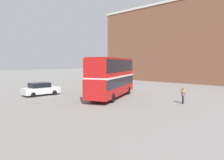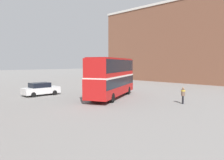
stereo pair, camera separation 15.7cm
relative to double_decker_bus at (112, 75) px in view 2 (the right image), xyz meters
name	(u,v)px [view 2 (the right image)]	position (x,y,z in m)	size (l,w,h in m)	color
ground_plane	(104,98)	(-0.98, 0.37, -2.69)	(240.00, 240.00, 0.00)	gray
building_row_right	(184,43)	(27.73, 5.01, 6.00)	(9.36, 39.63, 17.36)	brown
double_decker_bus	(112,75)	(0.00, 0.00, 0.00)	(10.59, 6.83, 4.71)	red
pedestrian_foreground	(183,94)	(2.31, -7.90, -1.66)	(0.58, 0.58, 1.68)	#232328
parked_car_kerb_far	(41,89)	(-5.20, 7.67, -1.87)	(4.61, 1.99, 1.65)	silver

